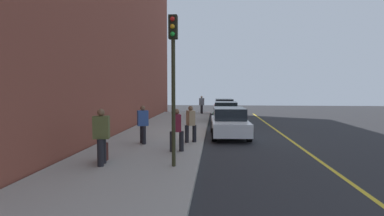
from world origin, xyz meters
TOP-DOWN VIEW (x-y plane):
  - ground_plane at (0.00, 0.00)m, footprint 56.00×56.00m
  - sidewalk at (0.00, -3.30)m, footprint 28.00×4.60m
  - lane_stripe_centre at (0.00, 3.20)m, footprint 28.00×0.14m
  - parked_car_maroon at (-12.41, 0.30)m, footprint 4.72×1.99m
  - parked_car_green at (-6.48, 0.29)m, footprint 4.71×1.99m
  - parked_car_white at (0.08, 0.25)m, footprint 4.61×2.02m
  - pedestrian_blue_coat at (3.18, -3.62)m, footprint 0.51×0.52m
  - pedestrian_tan_coat at (2.73, -1.57)m, footprint 0.51×0.50m
  - pedestrian_grey_coat at (-12.31, -1.80)m, footprint 0.54×0.49m
  - pedestrian_burgundy_coat at (4.68, -1.94)m, footprint 0.50×0.53m
  - pedestrian_olive_coat at (6.85, -4.04)m, footprint 0.58×0.52m
  - traffic_light_pole at (6.85, -1.75)m, footprint 0.35×0.26m
  - rolling_suitcase at (6.37, -4.17)m, footprint 0.34×0.22m

SIDE VIEW (x-z plane):
  - ground_plane at x=0.00m, z-range 0.00..0.00m
  - lane_stripe_centre at x=0.00m, z-range 0.00..0.01m
  - sidewalk at x=0.00m, z-range 0.00..0.15m
  - rolling_suitcase at x=6.37m, z-range -0.03..0.92m
  - parked_car_white at x=0.08m, z-range 0.00..1.51m
  - parked_car_green at x=-6.48m, z-range 0.00..1.51m
  - parked_car_maroon at x=-12.41m, z-range 0.00..1.51m
  - pedestrian_tan_coat at x=2.73m, z-range 0.20..1.83m
  - pedestrian_burgundy_coat at x=4.68m, z-range 0.20..1.84m
  - pedestrian_grey_coat at x=-12.31m, z-range 0.21..1.86m
  - pedestrian_blue_coat at x=3.18m, z-range 0.21..1.86m
  - pedestrian_olive_coat at x=6.85m, z-range 0.21..1.99m
  - traffic_light_pole at x=6.85m, z-range 0.94..5.54m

